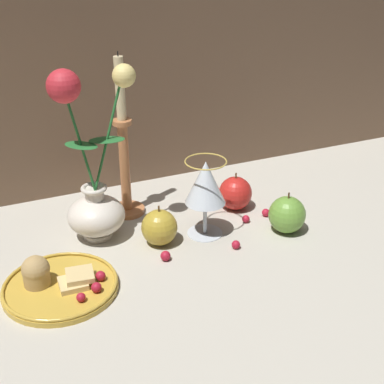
# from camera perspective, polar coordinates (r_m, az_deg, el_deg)

# --- Properties ---
(ground_plane) EXTENTS (2.40, 2.40, 0.00)m
(ground_plane) POSITION_cam_1_polar(r_m,az_deg,el_deg) (1.11, -2.88, -5.02)
(ground_plane) COLOR #B7B2A3
(ground_plane) RESTS_ON ground
(vase) EXTENTS (0.16, 0.12, 0.36)m
(vase) POSITION_cam_1_polar(r_m,az_deg,el_deg) (1.08, -10.49, 0.35)
(vase) COLOR silver
(vase) RESTS_ON ground_plane
(plate_with_pastries) EXTENTS (0.20, 0.20, 0.07)m
(plate_with_pastries) POSITION_cam_1_polar(r_m,az_deg,el_deg) (0.99, -14.22, -9.39)
(plate_with_pastries) COLOR gold
(plate_with_pastries) RESTS_ON ground_plane
(wine_glass) EXTENTS (0.08, 0.08, 0.17)m
(wine_glass) POSITION_cam_1_polar(r_m,az_deg,el_deg) (1.07, 1.44, 0.75)
(wine_glass) COLOR silver
(wine_glass) RESTS_ON ground_plane
(candlestick) EXTENTS (0.08, 0.08, 0.36)m
(candlestick) POSITION_cam_1_polar(r_m,az_deg,el_deg) (1.16, -7.23, 3.41)
(candlestick) COLOR #B77042
(candlestick) RESTS_ON ground_plane
(apple_beside_vase) EXTENTS (0.08, 0.08, 0.09)m
(apple_beside_vase) POSITION_cam_1_polar(r_m,az_deg,el_deg) (1.13, 10.10, -2.39)
(apple_beside_vase) COLOR #669938
(apple_beside_vase) RESTS_ON ground_plane
(apple_near_glass) EXTENTS (0.08, 0.08, 0.09)m
(apple_near_glass) POSITION_cam_1_polar(r_m,az_deg,el_deg) (1.21, 4.64, -0.13)
(apple_near_glass) COLOR red
(apple_near_glass) RESTS_ON ground_plane
(apple_at_table_edge) EXTENTS (0.07, 0.07, 0.09)m
(apple_at_table_edge) POSITION_cam_1_polar(r_m,az_deg,el_deg) (1.08, -3.50, -3.79)
(apple_at_table_edge) COLOR #B2932D
(apple_at_table_edge) RESTS_ON ground_plane
(berry_near_plate) EXTENTS (0.02, 0.02, 0.02)m
(berry_near_plate) POSITION_cam_1_polar(r_m,az_deg,el_deg) (1.20, 7.78, -2.11)
(berry_near_plate) COLOR #AD192D
(berry_near_plate) RESTS_ON ground_plane
(berry_front_center) EXTENTS (0.02, 0.02, 0.02)m
(berry_front_center) POSITION_cam_1_polar(r_m,az_deg,el_deg) (1.17, 5.77, -2.88)
(berry_front_center) COLOR #AD192D
(berry_front_center) RESTS_ON ground_plane
(berry_by_glass_stem) EXTENTS (0.02, 0.02, 0.02)m
(berry_by_glass_stem) POSITION_cam_1_polar(r_m,az_deg,el_deg) (1.08, 4.71, -5.62)
(berry_by_glass_stem) COLOR #AD192D
(berry_by_glass_stem) RESTS_ON ground_plane
(berry_under_candlestick) EXTENTS (0.02, 0.02, 0.02)m
(berry_under_candlestick) POSITION_cam_1_polar(r_m,az_deg,el_deg) (1.04, -2.85, -6.82)
(berry_under_candlestick) COLOR #AD192D
(berry_under_candlestick) RESTS_ON ground_plane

